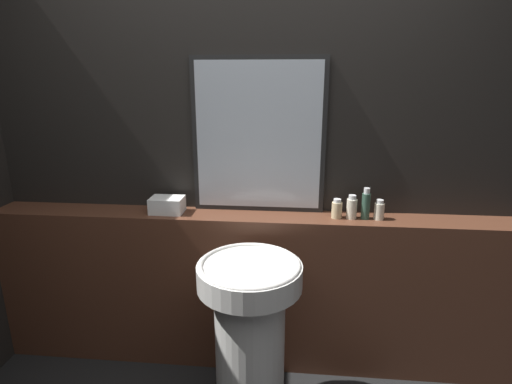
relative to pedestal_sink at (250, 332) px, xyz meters
name	(u,v)px	position (x,y,z in m)	size (l,w,h in m)	color
wall_back	(254,150)	(-0.04, 0.56, 0.77)	(8.00, 0.06, 2.50)	black
vanity_counter	(251,290)	(-0.04, 0.42, -0.02)	(2.92, 0.22, 0.92)	#512D1E
pedestal_sink	(250,332)	(0.00, 0.00, 0.00)	(0.48, 0.48, 0.84)	silver
mirror	(258,136)	(-0.01, 0.51, 0.86)	(0.72, 0.03, 0.84)	black
towel_stack	(167,205)	(-0.51, 0.42, 0.48)	(0.18, 0.13, 0.09)	white
shampoo_bottle	(337,209)	(0.42, 0.42, 0.49)	(0.06, 0.06, 0.11)	#C6B284
conditioner_bottle	(352,208)	(0.50, 0.42, 0.50)	(0.05, 0.05, 0.13)	beige
lotion_bottle	(366,205)	(0.57, 0.42, 0.52)	(0.04, 0.04, 0.17)	#2D4C3D
body_wash_bottle	(379,210)	(0.64, 0.42, 0.49)	(0.05, 0.05, 0.11)	beige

